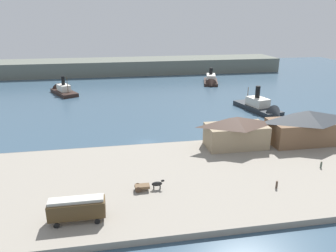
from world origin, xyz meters
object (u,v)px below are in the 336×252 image
Objects in this scene: ferry_near_quay at (62,90)px; horse_cart at (148,185)px; street_tram at (77,208)px; pedestrian_near_cart at (321,165)px; pedestrian_near_west_shed at (277,185)px; ferry_approaching_west at (263,108)px; ferry_shed_customs_shed at (306,126)px; ferry_shed_central_terminal at (236,132)px; ferry_mid_harbor at (211,81)px.

horse_cart is at bearing -73.17° from ferry_near_quay.
street_tram is 5.73× the size of pedestrian_near_cart.
pedestrian_near_west_shed is 14.91m from pedestrian_near_cart.
ferry_approaching_west is (57.52, 54.87, -2.11)m from street_tram.
ferry_near_quay reaches higher than street_tram.
ferry_approaching_west is at bearing 67.00° from pedestrian_near_west_shed.
pedestrian_near_cart is at bearing 11.71° from street_tram.
ferry_shed_customs_shed reaches higher than ferry_near_quay.
pedestrian_near_cart is (13.67, -14.39, -3.21)m from ferry_shed_central_terminal.
pedestrian_near_west_shed is 1.06× the size of pedestrian_near_cart.
street_tram is 0.39× the size of ferry_approaching_west.
ferry_mid_harbor is (18.28, 100.42, -0.46)m from pedestrian_near_west_shed.
ferry_shed_central_terminal is at bearing 133.52° from pedestrian_near_cart.
ferry_shed_central_terminal is 20.91m from pedestrian_near_west_shed.
ferry_near_quay is at bearing 133.70° from ferry_shed_customs_shed.
pedestrian_near_cart is (13.52, 6.28, -0.04)m from pedestrian_near_west_shed.
ferry_approaching_west is (8.08, 44.62, -0.42)m from pedestrian_near_cart.
street_tram is 5.41× the size of pedestrian_near_west_shed.
horse_cart is (-23.80, -17.12, -2.98)m from ferry_shed_central_terminal.
ferry_approaching_west reaches higher than horse_cart.
pedestrian_near_west_shed is at bearing -155.09° from pedestrian_near_cart.
ferry_shed_customs_shed is 1.02× the size of ferry_near_quay.
ferry_shed_customs_shed is at bearing -95.95° from ferry_approaching_west.
ferry_mid_harbor is (-0.15, 80.01, -3.98)m from ferry_shed_customs_shed.
pedestrian_near_cart is 94.26m from ferry_mid_harbor.
street_tram is 1.56× the size of horse_cart.
ferry_near_quay is (-27.09, 89.55, -0.82)m from horse_cart.
ferry_mid_harbor is at bearing 66.45° from horse_cart.
ferry_shed_central_terminal is 18.58m from ferry_shed_customs_shed.
ferry_shed_central_terminal is 0.79× the size of ferry_near_quay.
horse_cart is 3.47× the size of pedestrian_near_west_shed.
horse_cart is at bearing -175.83° from pedestrian_near_cart.
ferry_shed_customs_shed is at bearing -0.80° from ferry_shed_central_terminal.
ferry_shed_central_terminal reaches higher than pedestrian_near_cart.
ferry_approaching_west is (21.75, 30.24, -3.64)m from ferry_shed_central_terminal.
ferry_shed_central_terminal is at bearing -54.91° from ferry_near_quay.
ferry_shed_central_terminal is 88.60m from ferry_near_quay.
ferry_near_quay reaches higher than pedestrian_near_cart.
pedestrian_near_west_shed is at bearing -61.27° from ferry_near_quay.
ferry_mid_harbor reaches higher than pedestrian_near_west_shed.
ferry_approaching_west reaches higher than ferry_near_quay.
pedestrian_near_cart is at bearing 24.91° from pedestrian_near_west_shed.
horse_cart is 105.68m from ferry_mid_harbor.
horse_cart is 0.25× the size of ferry_approaching_west.
ferry_approaching_west is at bearing 84.05° from ferry_shed_customs_shed.
horse_cart is (-42.37, -16.86, -3.33)m from ferry_shed_customs_shed.
ferry_mid_harbor is (69.31, 7.32, 0.18)m from ferry_near_quay.
ferry_approaching_west is at bearing 79.74° from pedestrian_near_cart.
street_tram reaches higher than pedestrian_near_west_shed.
ferry_shed_central_terminal is 20.10m from pedestrian_near_cart.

